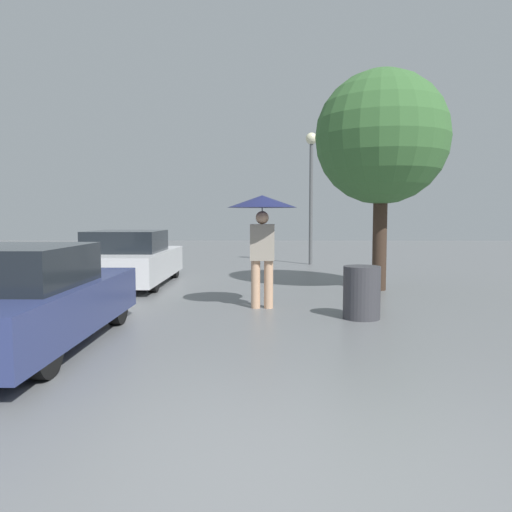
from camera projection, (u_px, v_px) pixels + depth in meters
ground_plane at (288, 478)px, 3.09m from camera, size 60.00×60.00×0.00m
pedestrian at (262, 216)px, 8.66m from camera, size 1.21×1.21×1.98m
parked_car_nearest at (20, 300)px, 6.15m from camera, size 1.81×4.04×1.27m
parked_car_farthest at (129, 260)px, 11.81m from camera, size 1.88×4.07×1.28m
tree at (382, 139)px, 10.68m from camera, size 2.85×2.85×4.72m
street_lamp at (311, 172)px, 16.47m from camera, size 0.38×0.38×4.35m
trash_bin at (362, 292)px, 7.87m from camera, size 0.58×0.58×0.83m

